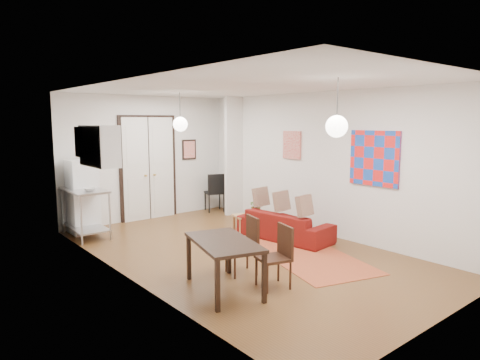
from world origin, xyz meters
TOP-DOWN VIEW (x-y plane):
  - floor at (0.00, 0.00)m, footprint 7.00×7.00m
  - ceiling at (0.00, 0.00)m, footprint 4.20×7.00m
  - wall_back at (0.00, 3.50)m, footprint 4.20×0.02m
  - wall_front at (0.00, -3.50)m, footprint 4.20×0.02m
  - wall_left at (-2.10, 0.00)m, footprint 0.02×7.00m
  - wall_right at (2.10, 0.00)m, footprint 0.02×7.00m
  - double_doors at (0.00, 3.46)m, footprint 1.44×0.06m
  - stub_partition at (1.85, 2.55)m, footprint 0.50×0.10m
  - wall_cabinet at (-1.92, 1.50)m, footprint 0.35×1.00m
  - painting_popart at (2.08, -1.25)m, footprint 0.05×1.00m
  - painting_abstract at (2.08, 0.80)m, footprint 0.05×0.50m
  - poster_back at (1.15, 3.47)m, footprint 0.40×0.03m
  - print_left at (-2.07, 2.00)m, footprint 0.03×0.44m
  - pendant_back at (0.00, 2.00)m, footprint 0.30×0.30m
  - pendant_front at (0.00, -2.00)m, footprint 0.30×0.30m
  - kilim_rug at (0.89, -0.41)m, footprint 2.28×3.77m
  - sofa at (1.21, 0.14)m, footprint 1.00×1.99m
  - coffee_table at (1.13, 1.01)m, footprint 0.90×0.66m
  - potted_plant at (1.23, 1.01)m, footprint 0.38×0.35m
  - kitchen_counter at (-1.75, 2.84)m, footprint 0.66×1.28m
  - bowl at (-1.75, 2.54)m, footprint 0.23×0.23m
  - soap_bottle at (-1.75, 3.09)m, footprint 0.09×0.09m
  - fridge at (-1.68, 3.15)m, footprint 0.54×0.54m
  - dining_table at (-1.28, -1.15)m, footprint 1.05×1.43m
  - dining_chair_near at (-0.68, -0.72)m, footprint 0.51×0.64m
  - dining_chair_far at (-0.68, -1.42)m, footprint 0.51×0.64m
  - black_side_chair at (1.69, 3.25)m, footprint 0.58×0.59m

SIDE VIEW (x-z plane):
  - floor at x=0.00m, z-range 0.00..0.00m
  - kilim_rug at x=0.89m, z-range 0.00..0.01m
  - sofa at x=1.21m, z-range 0.00..0.56m
  - coffee_table at x=1.13m, z-range 0.13..0.49m
  - dining_chair_near at x=-0.68m, z-range 0.07..0.94m
  - dining_chair_far at x=-0.68m, z-range 0.07..0.94m
  - potted_plant at x=1.23m, z-range 0.36..0.71m
  - black_side_chair at x=1.69m, z-range 0.09..1.07m
  - dining_table at x=-1.28m, z-range 0.28..0.98m
  - kitchen_counter at x=-1.75m, z-range 0.15..1.12m
  - fridge at x=-1.68m, z-range 0.00..1.53m
  - bowl at x=-1.75m, z-range 0.97..1.03m
  - soap_bottle at x=-1.75m, z-range 0.97..1.17m
  - double_doors at x=0.00m, z-range -0.05..2.45m
  - wall_back at x=0.00m, z-range 0.00..2.90m
  - wall_front at x=0.00m, z-range 0.00..2.90m
  - wall_left at x=-2.10m, z-range 0.00..2.90m
  - wall_right at x=2.10m, z-range 0.00..2.90m
  - stub_partition at x=1.85m, z-range 0.00..2.90m
  - poster_back at x=1.15m, z-range 1.35..1.85m
  - painting_popart at x=2.08m, z-range 1.15..2.15m
  - painting_abstract at x=2.08m, z-range 1.50..2.10m
  - wall_cabinet at x=-1.92m, z-range 1.55..2.25m
  - print_left at x=-2.07m, z-range 1.68..2.22m
  - pendant_back at x=0.00m, z-range 1.85..2.65m
  - pendant_front at x=0.00m, z-range 1.85..2.65m
  - ceiling at x=0.00m, z-range 2.89..2.91m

